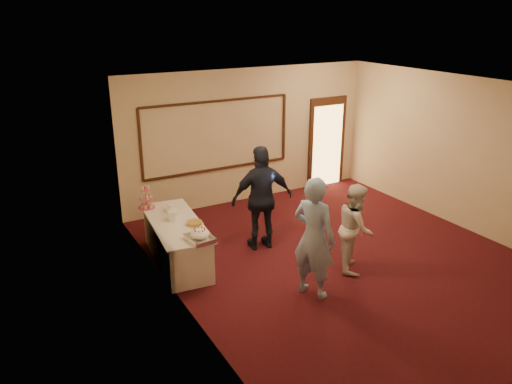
# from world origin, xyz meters

# --- Properties ---
(floor) EXTENTS (7.00, 7.00, 0.00)m
(floor) POSITION_xyz_m (0.00, 0.00, 0.00)
(floor) COLOR black
(floor) RESTS_ON ground
(room_walls) EXTENTS (6.04, 7.04, 3.02)m
(room_walls) POSITION_xyz_m (0.00, 0.00, 2.03)
(room_walls) COLOR beige
(room_walls) RESTS_ON floor
(wall_molding) EXTENTS (3.45, 0.04, 1.55)m
(wall_molding) POSITION_xyz_m (-0.80, 3.47, 1.60)
(wall_molding) COLOR black
(wall_molding) RESTS_ON room_walls
(doorway) EXTENTS (1.05, 0.07, 2.20)m
(doorway) POSITION_xyz_m (2.15, 3.45, 1.08)
(doorway) COLOR black
(doorway) RESTS_ON floor
(buffet_table) EXTENTS (1.02, 2.16, 0.77)m
(buffet_table) POSITION_xyz_m (-2.60, 1.33, 0.39)
(buffet_table) COLOR white
(buffet_table) RESTS_ON floor
(pavlova_tray) EXTENTS (0.40, 0.53, 0.19)m
(pavlova_tray) POSITION_xyz_m (-2.53, 0.46, 0.85)
(pavlova_tray) COLOR silver
(pavlova_tray) RESTS_ON buffet_table
(cupcake_stand) EXTENTS (0.32, 0.32, 0.46)m
(cupcake_stand) POSITION_xyz_m (-2.83, 2.21, 0.94)
(cupcake_stand) COLOR #CD4B77
(cupcake_stand) RESTS_ON buffet_table
(plate_stack_a) EXTENTS (0.21, 0.21, 0.17)m
(plate_stack_a) POSITION_xyz_m (-2.60, 1.41, 0.86)
(plate_stack_a) COLOR white
(plate_stack_a) RESTS_ON buffet_table
(plate_stack_b) EXTENTS (0.19, 0.19, 0.15)m
(plate_stack_b) POSITION_xyz_m (-2.50, 1.78, 0.85)
(plate_stack_b) COLOR white
(plate_stack_b) RESTS_ON buffet_table
(tart) EXTENTS (0.31, 0.31, 0.06)m
(tart) POSITION_xyz_m (-2.37, 1.05, 0.80)
(tart) COLOR white
(tart) RESTS_ON buffet_table
(man) EXTENTS (0.70, 0.82, 1.92)m
(man) POSITION_xyz_m (-1.14, -0.66, 0.96)
(man) COLOR #93B3E8
(man) RESTS_ON floor
(woman) EXTENTS (0.89, 0.93, 1.52)m
(woman) POSITION_xyz_m (-0.05, -0.32, 0.76)
(woman) COLOR silver
(woman) RESTS_ON floor
(guest) EXTENTS (1.20, 0.66, 1.94)m
(guest) POSITION_xyz_m (-1.02, 1.13, 0.97)
(guest) COLOR black
(guest) RESTS_ON floor
(camera_flash) EXTENTS (0.07, 0.04, 0.05)m
(camera_flash) POSITION_xyz_m (-0.89, 1.01, 1.41)
(camera_flash) COLOR white
(camera_flash) RESTS_ON guest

